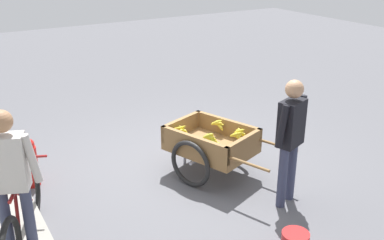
# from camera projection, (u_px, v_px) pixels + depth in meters

# --- Properties ---
(ground_plane) EXTENTS (24.00, 24.00, 0.00)m
(ground_plane) POSITION_uv_depth(u_px,v_px,m) (180.00, 167.00, 6.39)
(ground_plane) COLOR #56565B
(fruit_cart) EXTENTS (1.81, 1.27, 0.71)m
(fruit_cart) POSITION_uv_depth(u_px,v_px,m) (211.00, 145.00, 6.04)
(fruit_cart) COLOR olive
(fruit_cart) RESTS_ON ground
(vendor_person) EXTENTS (0.30, 0.56, 1.57)m
(vendor_person) POSITION_uv_depth(u_px,v_px,m) (291.00, 132.00, 5.18)
(vendor_person) COLOR #333851
(vendor_person) RESTS_ON ground
(bicycle) EXTENTS (1.55, 0.75, 0.85)m
(bicycle) POSITION_uv_depth(u_px,v_px,m) (22.00, 218.00, 4.58)
(bicycle) COLOR black
(bicycle) RESTS_ON ground
(cyclist_person) EXTENTS (0.32, 0.52, 1.60)m
(cyclist_person) POSITION_uv_depth(u_px,v_px,m) (10.00, 174.00, 4.22)
(cyclist_person) COLOR #333851
(cyclist_person) RESTS_ON ground
(fire_hydrant) EXTENTS (0.25, 0.25, 0.67)m
(fire_hydrant) POSITION_uv_depth(u_px,v_px,m) (30.00, 163.00, 5.78)
(fire_hydrant) COLOR red
(fire_hydrant) RESTS_ON ground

